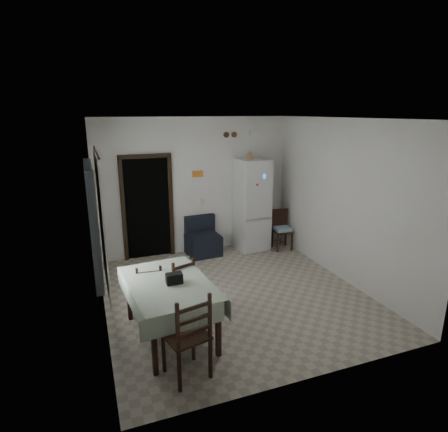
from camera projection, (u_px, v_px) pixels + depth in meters
ground at (234, 294)px, 6.38m from camera, size 4.50×4.50×0.00m
ceiling at (236, 118)px, 5.59m from camera, size 4.20×4.50×0.02m
wall_back at (195, 186)px, 8.01m from camera, size 4.20×0.02×2.90m
wall_front at (315, 264)px, 3.96m from camera, size 4.20×0.02×2.90m
wall_left at (97, 225)px, 5.28m from camera, size 0.02×4.50×2.90m
wall_right at (344, 201)px, 6.69m from camera, size 0.02×4.50×2.90m
doorway at (146, 206)px, 7.95m from camera, size 1.06×0.52×2.22m
window_recess at (93, 223)px, 5.05m from camera, size 0.10×1.20×1.60m
curtain at (102, 222)px, 5.09m from camera, size 0.02×1.45×1.85m
curtain_rod at (96, 152)px, 4.84m from camera, size 0.02×1.60×0.02m
calendar at (198, 178)px, 7.97m from camera, size 0.28×0.02×0.40m
calendar_image at (198, 174)px, 7.94m from camera, size 0.24×0.01×0.14m
light_switch at (203, 202)px, 8.15m from camera, size 0.08×0.02×0.12m
vent_left at (226, 135)px, 7.95m from camera, size 0.12×0.03×0.12m
vent_right at (234, 135)px, 8.01m from camera, size 0.12×0.03×0.12m
emergency_light at (255, 133)px, 8.13m from camera, size 0.25×0.07×0.09m
fridge at (252, 205)px, 8.25m from camera, size 0.70×0.70×2.02m
tan_cone at (250, 155)px, 7.95m from camera, size 0.23×0.23×0.17m
navy_seat at (203, 237)px, 8.03m from camera, size 0.72×0.70×0.82m
corner_chair at (282, 230)px, 8.35m from camera, size 0.42×0.42×0.89m
dining_table at (170, 309)px, 5.08m from camera, size 1.17×1.66×0.82m
black_bag at (174, 278)px, 4.91m from camera, size 0.22×0.13×0.14m
dining_chair_far_left at (149, 291)px, 5.53m from camera, size 0.41×0.41×0.89m
dining_chair_far_right at (178, 286)px, 5.63m from camera, size 0.51×0.51×0.94m
dining_chair_near_head at (186, 334)px, 4.28m from camera, size 0.56×0.56×1.09m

